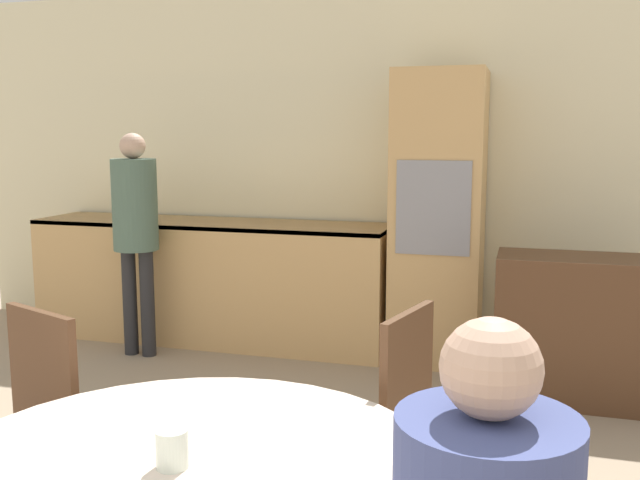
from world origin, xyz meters
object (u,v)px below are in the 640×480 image
Objects in this scene: chair_far_left at (22,437)px; chair_far_right at (383,425)px; person_standing at (135,219)px; oven_unit at (438,218)px; sideboard at (587,330)px; cup at (172,449)px.

chair_far_left and chair_far_right have the same top height.
chair_far_right is at bearing -42.64° from person_standing.
oven_unit is at bearing 14.02° from person_standing.
chair_far_left is (-1.04, -2.89, -0.45)m from oven_unit.
chair_far_right is at bearing -113.42° from sideboard.
sideboard is 3.01m from cup.
chair_far_left is at bearing -130.21° from sideboard.
person_standing reaches higher than chair_far_left.
person_standing reaches higher than sideboard.
person_standing is at bearing -165.98° from oven_unit.
person_standing is (-2.93, 0.06, 0.53)m from sideboard.
person_standing reaches higher than chair_far_right.
chair_far_right reaches higher than sideboard.
oven_unit is at bearing -162.85° from chair_far_right.
sideboard is 1.08× the size of chair_far_right.
cup is (-0.24, -3.31, -0.20)m from oven_unit.
cup is (0.80, -0.42, 0.25)m from chair_far_left.
sideboard is at bearing 71.58° from chair_far_left.
chair_far_left is 2.61m from person_standing.
person_standing reaches higher than cup.
sideboard is at bearing -31.05° from oven_unit.
chair_far_right is 0.62× the size of person_standing.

